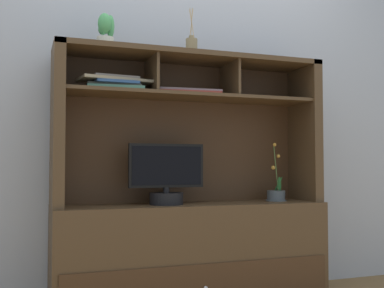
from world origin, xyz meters
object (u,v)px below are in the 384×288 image
Objects in this scene: media_console at (192,227)px; magazine_stack_centre at (115,84)px; magazine_stack_left at (188,93)px; potted_succulent at (105,32)px; diffuser_bottle at (192,47)px; tv_monitor at (166,179)px; potted_orchid at (276,194)px.

media_console is 0.96m from magazine_stack_centre.
potted_succulent is (-0.51, -0.04, 0.32)m from magazine_stack_left.
diffuser_bottle is (0.02, -0.01, 0.28)m from magazine_stack_left.
tv_monitor is 0.91m from potted_succulent.
magazine_stack_centre is 2.24× the size of potted_succulent.
diffuser_bottle is (0.17, 0.04, 0.80)m from tv_monitor.
media_console is 4.11× the size of magazine_stack_left.
magazine_stack_centre reaches higher than magazine_stack_left.
diffuser_bottle is at bearing 179.06° from potted_orchid.
potted_succulent is (-1.10, -0.02, 0.94)m from potted_orchid.
media_console is at bearing 3.28° from potted_succulent.
potted_orchid is (0.57, -0.01, 0.19)m from media_console.
tv_monitor is 1.05× the size of magazine_stack_centre.
diffuser_bottle is at bearing 2.24° from magazine_stack_centre.
media_console is 3.83× the size of magazine_stack_centre.
diffuser_bottle reaches higher than magazine_stack_left.
potted_succulent is at bearing -178.81° from potted_orchid.
diffuser_bottle reaches higher than potted_succulent.
tv_monitor is at bearing -0.76° from potted_succulent.
potted_succulent is at bearing -166.37° from magazine_stack_centre.
magazine_stack_left reaches higher than tv_monitor.
potted_succulent is (-0.36, 0.00, 0.84)m from tv_monitor.
magazine_stack_centre is 1.46× the size of diffuser_bottle.
media_console reaches higher than tv_monitor.
media_console is 0.60m from potted_orchid.
magazine_stack_left reaches higher than potted_orchid.
potted_orchid is 1.45m from potted_succulent.
magazine_stack_left is 2.09× the size of potted_succulent.
potted_orchid is 0.94× the size of magazine_stack_left.
media_console is at bearing 179.25° from potted_orchid.
magazine_stack_centre is at bearing -177.99° from media_console.
diffuser_bottle is at bearing 3.48° from potted_succulent.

